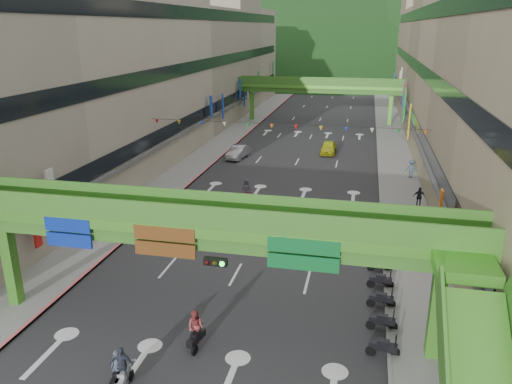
{
  "coord_description": "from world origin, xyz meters",
  "views": [
    {
      "loc": [
        7.24,
        -15.01,
        14.74
      ],
      "look_at": [
        0.0,
        18.0,
        3.5
      ],
      "focal_mm": 35.0,
      "sensor_mm": 36.0,
      "label": 1
    }
  ],
  "objects_px": {
    "pedestrian_red": "(419,257)",
    "car_yellow": "(328,147)",
    "scooter_rider_mid": "(196,329)",
    "overpass_near": "(218,242)",
    "scooter_rider_near": "(118,371)",
    "car_silver": "(238,152)"
  },
  "relations": [
    {
      "from": "scooter_rider_mid",
      "to": "car_yellow",
      "type": "distance_m",
      "value": 40.5
    },
    {
      "from": "scooter_rider_near",
      "to": "car_silver",
      "type": "bearing_deg",
      "value": 96.86
    },
    {
      "from": "overpass_near",
      "to": "scooter_rider_near",
      "type": "xyz_separation_m",
      "value": [
        -3.22,
        -4.38,
        -4.38
      ]
    },
    {
      "from": "car_yellow",
      "to": "overpass_near",
      "type": "bearing_deg",
      "value": -92.86
    },
    {
      "from": "scooter_rider_mid",
      "to": "car_yellow",
      "type": "xyz_separation_m",
      "value": [
        3.12,
        40.37,
        -0.28
      ]
    },
    {
      "from": "scooter_rider_mid",
      "to": "car_silver",
      "type": "xyz_separation_m",
      "value": [
        -7.05,
        35.8,
        -0.29
      ]
    },
    {
      "from": "overpass_near",
      "to": "scooter_rider_mid",
      "type": "height_order",
      "value": "overpass_near"
    },
    {
      "from": "pedestrian_red",
      "to": "car_yellow",
      "type": "bearing_deg",
      "value": 104.13
    },
    {
      "from": "scooter_rider_mid",
      "to": "overpass_near",
      "type": "bearing_deg",
      "value": 48.89
    },
    {
      "from": "scooter_rider_mid",
      "to": "car_yellow",
      "type": "height_order",
      "value": "scooter_rider_mid"
    },
    {
      "from": "scooter_rider_mid",
      "to": "pedestrian_red",
      "type": "relative_size",
      "value": 1.17
    },
    {
      "from": "pedestrian_red",
      "to": "scooter_rider_mid",
      "type": "bearing_deg",
      "value": -136.83
    },
    {
      "from": "pedestrian_red",
      "to": "overpass_near",
      "type": "bearing_deg",
      "value": -137.28
    },
    {
      "from": "pedestrian_red",
      "to": "car_silver",
      "type": "bearing_deg",
      "value": 125.0
    },
    {
      "from": "overpass_near",
      "to": "scooter_rider_near",
      "type": "height_order",
      "value": "overpass_near"
    },
    {
      "from": "scooter_rider_near",
      "to": "car_silver",
      "type": "height_order",
      "value": "scooter_rider_near"
    },
    {
      "from": "scooter_rider_mid",
      "to": "car_silver",
      "type": "relative_size",
      "value": 0.45
    },
    {
      "from": "scooter_rider_near",
      "to": "scooter_rider_mid",
      "type": "relative_size",
      "value": 0.91
    },
    {
      "from": "overpass_near",
      "to": "pedestrian_red",
      "type": "xyz_separation_m",
      "value": [
        10.23,
        9.79,
        -4.35
      ]
    },
    {
      "from": "overpass_near",
      "to": "car_yellow",
      "type": "relative_size",
      "value": 6.3
    },
    {
      "from": "car_silver",
      "to": "pedestrian_red",
      "type": "xyz_separation_m",
      "value": [
        18.17,
        -24.99,
        0.12
      ]
    },
    {
      "from": "overpass_near",
      "to": "scooter_rider_near",
      "type": "bearing_deg",
      "value": -126.35
    }
  ]
}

